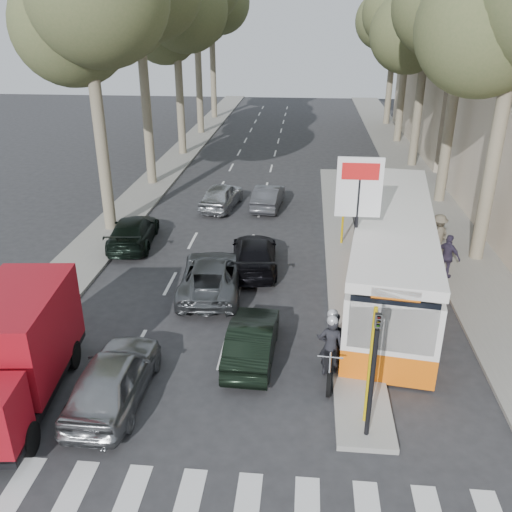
{
  "coord_description": "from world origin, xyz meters",
  "views": [
    {
      "loc": [
        1.49,
        -12.27,
        9.74
      ],
      "look_at": [
        -0.22,
        5.91,
        1.6
      ],
      "focal_mm": 38.0,
      "sensor_mm": 36.0,
      "label": 1
    }
  ],
  "objects_px": {
    "red_truck": "(14,351)",
    "city_bus": "(391,250)",
    "motorcycle": "(331,345)",
    "dark_hatchback": "(252,339)",
    "silver_hatchback": "(113,378)"
  },
  "relations": [
    {
      "from": "silver_hatchback",
      "to": "dark_hatchback",
      "type": "bearing_deg",
      "value": -145.83
    },
    {
      "from": "red_truck",
      "to": "motorcycle",
      "type": "height_order",
      "value": "red_truck"
    },
    {
      "from": "motorcycle",
      "to": "city_bus",
      "type": "bearing_deg",
      "value": 69.87
    },
    {
      "from": "dark_hatchback",
      "to": "city_bus",
      "type": "xyz_separation_m",
      "value": [
        4.75,
        4.94,
        1.07
      ]
    },
    {
      "from": "red_truck",
      "to": "city_bus",
      "type": "relative_size",
      "value": 0.46
    },
    {
      "from": "red_truck",
      "to": "city_bus",
      "type": "xyz_separation_m",
      "value": [
        10.85,
        7.51,
        0.14
      ]
    },
    {
      "from": "city_bus",
      "to": "motorcycle",
      "type": "distance_m",
      "value": 6.0
    },
    {
      "from": "city_bus",
      "to": "motorcycle",
      "type": "xyz_separation_m",
      "value": [
        -2.38,
        -5.45,
        -0.77
      ]
    },
    {
      "from": "silver_hatchback",
      "to": "dark_hatchback",
      "type": "distance_m",
      "value": 4.28
    },
    {
      "from": "red_truck",
      "to": "city_bus",
      "type": "bearing_deg",
      "value": 28.63
    },
    {
      "from": "dark_hatchback",
      "to": "city_bus",
      "type": "relative_size",
      "value": 0.31
    },
    {
      "from": "city_bus",
      "to": "red_truck",
      "type": "bearing_deg",
      "value": -137.72
    },
    {
      "from": "dark_hatchback",
      "to": "red_truck",
      "type": "height_order",
      "value": "red_truck"
    },
    {
      "from": "dark_hatchback",
      "to": "motorcycle",
      "type": "relative_size",
      "value": 1.61
    },
    {
      "from": "dark_hatchback",
      "to": "motorcycle",
      "type": "distance_m",
      "value": 2.44
    }
  ]
}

